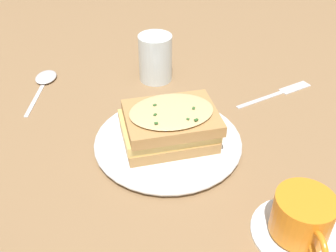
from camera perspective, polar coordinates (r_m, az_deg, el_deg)
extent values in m
plane|color=olive|center=(0.68, 1.26, -1.66)|extent=(2.40, 2.40, 0.00)
cylinder|color=white|center=(0.66, 0.00, -2.37)|extent=(0.23, 0.23, 0.01)
torus|color=white|center=(0.65, 0.00, -2.18)|extent=(0.24, 0.24, 0.01)
cube|color=#B2844C|center=(0.64, 0.00, -1.22)|extent=(0.15, 0.17, 0.02)
cube|color=#E0C16B|center=(0.63, 0.00, 0.04)|extent=(0.15, 0.17, 0.02)
cube|color=#B2844C|center=(0.62, 0.50, 1.21)|extent=(0.15, 0.17, 0.02)
ellipsoid|color=#DBBC7F|center=(0.61, 0.50, 2.20)|extent=(0.14, 0.16, 0.01)
cube|color=#2D6028|center=(0.59, 4.11, 0.92)|extent=(0.01, 0.01, 0.00)
cube|color=#2D6028|center=(0.58, -1.73, 0.42)|extent=(0.01, 0.01, 0.00)
cube|color=#2D6028|center=(0.59, 2.91, 1.05)|extent=(0.00, 0.01, 0.00)
cube|color=#2D6028|center=(0.60, -1.88, 1.69)|extent=(0.01, 0.01, 0.00)
cube|color=#2D6028|center=(0.62, -1.94, 3.08)|extent=(0.01, 0.01, 0.00)
cube|color=#2D6028|center=(0.61, 3.74, 2.62)|extent=(0.01, 0.00, 0.00)
cylinder|color=white|center=(0.56, 18.22, -14.36)|extent=(0.12, 0.12, 0.01)
cylinder|color=orange|center=(0.53, 18.91, -12.13)|extent=(0.08, 0.08, 0.06)
cylinder|color=#381E0F|center=(0.52, 19.39, -10.53)|extent=(0.06, 0.06, 0.00)
torus|color=orange|center=(0.51, 20.96, -16.24)|extent=(0.04, 0.02, 0.04)
cylinder|color=silver|center=(0.82, -1.84, 9.85)|extent=(0.07, 0.07, 0.10)
cube|color=silver|center=(0.79, 13.26, 3.79)|extent=(0.07, 0.10, 0.00)
cube|color=silver|center=(0.85, 17.93, 5.37)|extent=(0.06, 0.07, 0.00)
cube|color=#333335|center=(0.86, 18.19, 5.76)|extent=(0.02, 0.04, 0.00)
cube|color=#333335|center=(0.86, 18.44, 5.59)|extent=(0.02, 0.04, 0.00)
cube|color=#333335|center=(0.85, 18.70, 5.42)|extent=(0.02, 0.04, 0.00)
cube|color=silver|center=(0.81, -18.78, 3.61)|extent=(0.11, 0.01, 0.00)
ellipsoid|color=silver|center=(0.88, -17.29, 6.80)|extent=(0.06, 0.05, 0.01)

